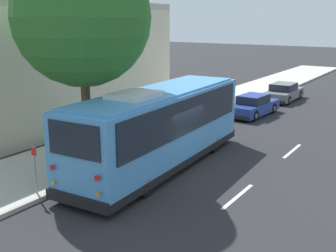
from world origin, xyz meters
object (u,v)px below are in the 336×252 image
Objects in this scene: sign_post_near at (35,170)px; parked_sedan_blue at (253,106)px; sign_post_far at (65,163)px; fire_hydrant at (201,115)px; parked_sedan_gray at (284,92)px; shuttle_bus at (160,125)px; street_tree at (84,7)px.

parked_sedan_blue is at bearing -4.91° from sign_post_near.
sign_post_far reaches higher than fire_hydrant.
parked_sedan_gray is 2.80× the size of sign_post_near.
sign_post_far is 10.61m from fire_hydrant.
shuttle_bus is 7.50× the size of sign_post_far.
street_tree is 6.18m from sign_post_near.
parked_sedan_gray is at bearing -1.54° from shuttle_bus.
street_tree is (-12.38, 1.90, 5.62)m from parked_sedan_blue.
shuttle_bus is at bearing -26.50° from sign_post_far.
parked_sedan_gray is 5.60× the size of fire_hydrant.
shuttle_bus is 6.24× the size of sign_post_near.
fire_hydrant is (-3.71, 1.66, -0.06)m from parked_sedan_blue.
shuttle_bus is 2.23× the size of parked_sedan_gray.
sign_post_near is 2.00× the size of fire_hydrant.
sign_post_near is (-21.50, 1.28, 0.39)m from parked_sedan_gray.
shuttle_bus is 16.77m from parked_sedan_gray.
fire_hydrant is (7.12, 2.05, -1.21)m from shuttle_bus.
fire_hydrant is (8.67, -0.25, -5.67)m from street_tree.
street_tree is at bearing 9.97° from sign_post_near.
parked_sedan_blue is 4.07m from fire_hydrant.
sign_post_near is (-15.60, 1.34, 0.38)m from parked_sedan_blue.
fire_hydrant is at bearing 159.66° from parked_sedan_blue.
sign_post_near is (-4.77, 1.74, -0.78)m from shuttle_bus.
street_tree reaches higher than shuttle_bus.
shuttle_bus is at bearing -56.02° from street_tree.
sign_post_far is at bearing 176.03° from parked_sedan_gray.
street_tree is at bearing 120.90° from shuttle_bus.
shuttle_bus reaches higher than fire_hydrant.
fire_hydrant is (-9.61, 1.60, -0.04)m from parked_sedan_gray.
street_tree is at bearing 16.34° from sign_post_far.
sign_post_far is at bearing 0.00° from sign_post_near.
sign_post_near is at bearing -170.03° from street_tree.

